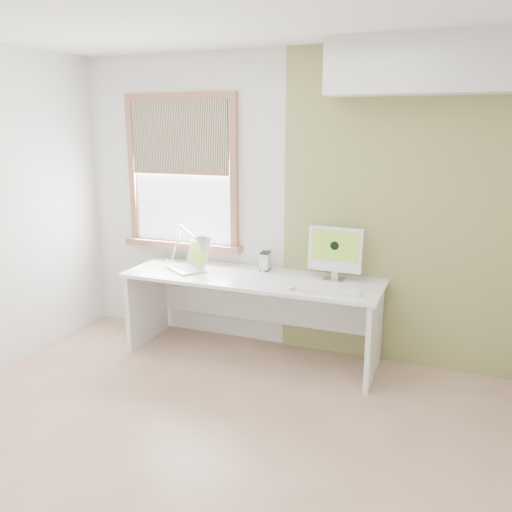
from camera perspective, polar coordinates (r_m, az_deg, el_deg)
The scene contains 12 objects.
room at distance 3.02m, azimuth -7.27°, elevation 1.06°, with size 4.04×3.54×2.64m.
accent_wall at distance 4.39m, azimuth 15.68°, elevation 4.68°, with size 2.00×0.02×2.60m, color olive.
soffit at distance 4.18m, azimuth 19.34°, elevation 19.15°, with size 1.60×0.40×0.42m, color white.
window at distance 4.94m, azimuth -8.12°, elevation 8.90°, with size 1.20×0.14×1.42m.
desk at distance 4.55m, azimuth -0.20°, elevation -4.39°, with size 2.20×0.70×0.73m.
desk_lamp at distance 4.71m, azimuth -6.47°, elevation 0.99°, with size 0.59×0.37×0.36m.
laptop at distance 4.69m, azimuth -7.07°, elevation -0.72°, with size 0.44×0.42×0.24m.
phone_dock at distance 4.61m, azimuth 0.84°, elevation -1.12°, with size 0.08×0.08×0.14m.
external_drive at distance 4.62m, azimuth 1.01°, elevation -0.55°, with size 0.09×0.13×0.16m.
imac at distance 4.34m, azimuth 8.61°, elevation 0.59°, with size 0.45×0.15×0.44m.
keyboard at distance 4.06m, azimuth 7.95°, elevation -3.79°, with size 0.48×0.17×0.02m.
mouse at distance 4.10m, azimuth 3.87°, elevation -3.42°, with size 0.06×0.10×0.03m, color white.
Camera 1 is at (1.42, -2.58, 1.97)m, focal length 36.81 mm.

